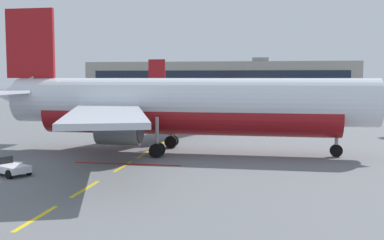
% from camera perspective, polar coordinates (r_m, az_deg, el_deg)
% --- Properties ---
extents(apron_paint_markings, '(8.00, 95.43, 0.01)m').
position_cam_1_polar(apron_paint_markings, '(49.23, -2.64, -2.20)').
color(apron_paint_markings, yellow).
rests_on(apron_paint_markings, ground).
extents(airliner_foreground, '(34.69, 34.63, 12.20)m').
position_cam_1_polar(airliner_foreground, '(39.69, -1.28, 1.76)').
color(airliner_foreground, silver).
rests_on(airliner_foreground, ground).
extents(airliner_mid_left, '(28.12, 27.68, 9.86)m').
position_cam_1_polar(airliner_mid_left, '(93.70, 1.96, 3.24)').
color(airliner_mid_left, white).
rests_on(airliner_mid_left, ground).
extents(terminal_satellite, '(99.63, 18.49, 13.50)m').
position_cam_1_polar(terminal_satellite, '(180.98, 3.41, 5.02)').
color(terminal_satellite, '#9E998E').
rests_on(terminal_satellite, ground).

